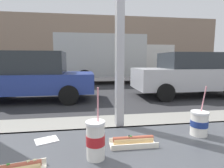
{
  "coord_description": "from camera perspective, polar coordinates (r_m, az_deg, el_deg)",
  "views": [
    {
      "loc": [
        -0.23,
        -1.13,
        1.44
      ],
      "look_at": [
        0.28,
        2.3,
        0.98
      ],
      "focal_mm": 29.23,
      "sensor_mm": 36.0,
      "label": 1
    }
  ],
  "objects": [
    {
      "name": "box_truck",
      "position": [
        11.62,
        -0.08,
        8.31
      ],
      "size": [
        7.03,
        2.44,
        2.93
      ],
      "color": "beige",
      "rests_on": "ground"
    },
    {
      "name": "building_facade_far",
      "position": [
        19.29,
        -7.99,
        11.86
      ],
      "size": [
        28.0,
        1.2,
        5.87
      ],
      "primitive_type": "cube",
      "color": "gray",
      "rests_on": "ground"
    },
    {
      "name": "hotdog_tray_far",
      "position": [
        1.02,
        6.65,
        -17.34
      ],
      "size": [
        0.25,
        0.1,
        0.05
      ],
      "color": "silver",
      "rests_on": "window_counter"
    },
    {
      "name": "parked_car_blue",
      "position": [
        7.02,
        -23.83,
        2.2
      ],
      "size": [
        4.32,
        1.89,
        1.73
      ],
      "color": "#283D93",
      "rests_on": "ground"
    },
    {
      "name": "sidewalk_strip",
      "position": [
        3.06,
        -3.47,
        -19.0
      ],
      "size": [
        16.0,
        2.8,
        0.15
      ],
      "primitive_type": "cube",
      "color": "gray",
      "rests_on": "ground"
    },
    {
      "name": "parked_car_silver",
      "position": [
        7.92,
        22.71,
        2.86
      ],
      "size": [
        4.24,
        1.95,
        1.73
      ],
      "color": "#BCBCC1",
      "rests_on": "ground"
    },
    {
      "name": "soda_cup_right",
      "position": [
        0.87,
        -5.17,
        -16.88
      ],
      "size": [
        0.09,
        0.09,
        0.33
      ],
      "color": "silver",
      "rests_on": "window_counter"
    },
    {
      "name": "soda_cup_left",
      "position": [
        1.23,
        25.6,
        -10.9
      ],
      "size": [
        0.1,
        0.1,
        0.3
      ],
      "color": "white",
      "rests_on": "window_counter"
    },
    {
      "name": "ground_plane",
      "position": [
        9.25,
        -7.0,
        -1.52
      ],
      "size": [
        60.0,
        60.0,
        0.0
      ],
      "primitive_type": "plane",
      "color": "#2D2D30"
    },
    {
      "name": "napkin_wrapper",
      "position": [
        1.13,
        -19.78,
        -16.21
      ],
      "size": [
        0.15,
        0.13,
        0.0
      ],
      "primitive_type": "cube",
      "rotation": [
        0.0,
        0.0,
        0.39
      ],
      "color": "white",
      "rests_on": "window_counter"
    }
  ]
}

